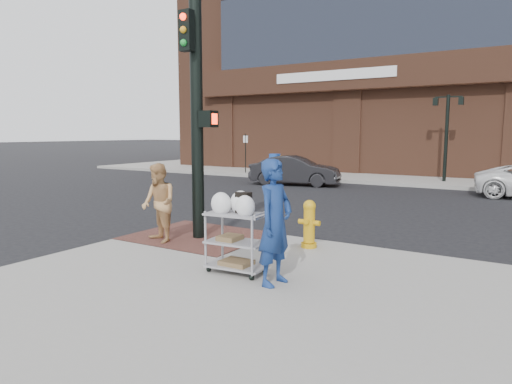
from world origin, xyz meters
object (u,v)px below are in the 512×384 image
Objects in this scene: sedan_dark at (295,170)px; utility_cart at (236,236)px; fire_hydrant at (309,223)px; pedestrian_tan at (159,203)px; woman_blue at (275,222)px; traffic_signal_pole at (197,113)px; lamp_post at (447,128)px.

utility_cart is (5.46, -12.89, 0.08)m from sedan_dark.
utility_cart reaches higher than fire_hydrant.
woman_blue is at bearing 5.16° from pedestrian_tan.
fire_hydrant is (5.75, -10.75, -0.04)m from sedan_dark.
sedan_dark is 14.00m from utility_cart.
sedan_dark is (-2.91, 11.99, -0.30)m from pedestrian_tan.
pedestrian_tan is at bearing -179.17° from sedan_dark.
utility_cart is (2.09, -1.62, -2.08)m from traffic_signal_pole.
traffic_signal_pole is 3.81m from woman_blue.
woman_blue is 0.88m from utility_cart.
traffic_signal_pole reaches higher than pedestrian_tan.
woman_blue is at bearing -10.68° from utility_cart.
pedestrian_tan is (-3.35, 1.05, -0.12)m from woman_blue.
traffic_signal_pole is 11.96m from sedan_dark.
woman_blue reaches higher than utility_cart.
utility_cart is 1.40× the size of fire_hydrant.
woman_blue is 1.42× the size of utility_cart.
utility_cart is at bearing -169.86° from sedan_dark.
lamp_post is 2.42× the size of pedestrian_tan.
pedestrian_tan is 1.24× the size of utility_cart.
fire_hydrant is at bearing 12.24° from traffic_signal_pole.
traffic_signal_pole is at bearing -176.15° from sedan_dark.
traffic_signal_pole is at bearing 80.02° from pedestrian_tan.
lamp_post is at bearing 88.68° from utility_cart.
lamp_post reaches higher than pedestrian_tan.
utility_cart is at bearing -91.32° from lamp_post.
pedestrian_tan is 12.35m from sedan_dark.
lamp_post reaches higher than sedan_dark.
traffic_signal_pole is 1.22× the size of sedan_dark.
lamp_post is 14.84m from fire_hydrant.
traffic_signal_pole is at bearing 142.13° from utility_cart.
utility_cart is at bearing -97.80° from fire_hydrant.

